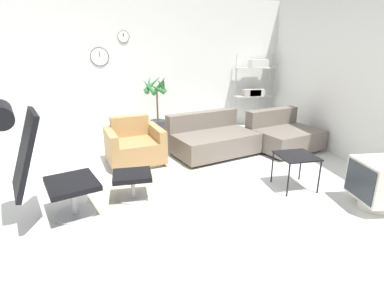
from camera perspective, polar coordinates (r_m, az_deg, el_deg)
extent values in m
plane|color=silver|center=(4.09, -2.88, -8.19)|extent=(12.00, 12.00, 0.00)
cube|color=silver|center=(6.85, -7.61, 14.43)|extent=(12.00, 0.06, 2.80)
cylinder|color=black|center=(6.80, -17.19, 15.58)|extent=(0.38, 0.01, 0.38)
cylinder|color=white|center=(6.79, -17.19, 15.58)|extent=(0.36, 0.02, 0.36)
cube|color=black|center=(6.78, -17.24, 16.03)|extent=(0.01, 0.01, 0.11)
cylinder|color=black|center=(6.78, -12.92, 19.32)|extent=(0.24, 0.01, 0.24)
cylinder|color=white|center=(6.78, -12.92, 19.32)|extent=(0.22, 0.02, 0.22)
cube|color=black|center=(6.76, -12.95, 19.61)|extent=(0.01, 0.01, 0.07)
cube|color=silver|center=(5.08, 32.46, 10.68)|extent=(0.06, 12.00, 2.80)
cylinder|color=#BCB29E|center=(3.86, -3.14, -9.84)|extent=(2.19, 2.19, 0.01)
cylinder|color=#BCBCC1|center=(3.72, -21.25, -12.24)|extent=(0.56, 0.56, 0.02)
cylinder|color=#BCBCC1|center=(3.64, -21.56, -9.88)|extent=(0.06, 0.06, 0.32)
cube|color=black|center=(3.55, -21.93, -6.98)|extent=(0.68, 0.72, 0.06)
cube|color=black|center=(3.37, -29.24, -1.45)|extent=(0.50, 0.66, 0.82)
cylinder|color=black|center=(3.27, -32.64, 4.81)|extent=(0.37, 0.56, 0.20)
cylinder|color=#BCBCC1|center=(3.87, -11.06, -10.02)|extent=(0.36, 0.36, 0.02)
cylinder|color=#BCBCC1|center=(3.80, -11.19, -8.13)|extent=(0.05, 0.05, 0.26)
cube|color=black|center=(3.74, -11.34, -5.90)|extent=(0.46, 0.39, 0.06)
cube|color=silver|center=(4.98, -10.69, -3.23)|extent=(0.81, 0.77, 0.06)
cube|color=#AD8451|center=(4.91, -10.82, -1.10)|extent=(0.76, 0.89, 0.33)
cube|color=#AD8451|center=(5.10, -11.82, 3.46)|extent=(0.64, 0.30, 0.33)
cube|color=#AD8451|center=(4.97, -6.77, 0.45)|extent=(0.27, 0.79, 0.52)
cube|color=#AD8451|center=(4.82, -15.12, -0.62)|extent=(0.27, 0.79, 0.52)
cube|color=black|center=(5.31, 4.04, -1.66)|extent=(1.45, 1.14, 0.05)
cube|color=#70665B|center=(5.25, 4.09, 0.36)|extent=(1.62, 1.31, 0.34)
cube|color=#70665B|center=(5.46, 2.02, 4.61)|extent=(1.40, 0.60, 0.30)
cube|color=black|center=(5.79, 17.12, -0.76)|extent=(1.20, 1.06, 0.05)
cube|color=#70665B|center=(5.73, 17.30, 1.09)|extent=(1.35, 1.23, 0.34)
cube|color=#70665B|center=(5.90, 15.00, 5.02)|extent=(1.13, 0.52, 0.30)
cube|color=black|center=(4.14, 19.32, -2.14)|extent=(0.47, 0.47, 0.02)
cylinder|color=black|center=(3.94, 17.87, -6.60)|extent=(0.02, 0.02, 0.44)
cylinder|color=black|center=(4.17, 23.07, -5.85)|extent=(0.02, 0.02, 0.44)
cylinder|color=black|center=(4.29, 15.05, -4.32)|extent=(0.02, 0.02, 0.44)
cylinder|color=black|center=(4.50, 19.98, -3.76)|extent=(0.02, 0.02, 0.44)
cylinder|color=beige|center=(4.16, 31.33, -9.59)|extent=(0.34, 0.34, 0.13)
cube|color=beige|center=(4.04, 32.00, -5.89)|extent=(0.51, 0.58, 0.45)
cube|color=#282D33|center=(3.91, 29.31, -6.22)|extent=(0.06, 0.47, 0.39)
cylinder|color=#333338|center=(6.48, -6.47, 3.13)|extent=(0.33, 0.33, 0.32)
cylinder|color=#382819|center=(6.44, -6.52, 4.40)|extent=(0.30, 0.30, 0.02)
cylinder|color=brown|center=(6.38, -6.62, 7.16)|extent=(0.04, 0.04, 0.61)
cone|color=#2D6B33|center=(6.32, -5.49, 11.21)|extent=(0.11, 0.35, 0.35)
cone|color=#2D6B33|center=(6.40, -5.99, 11.29)|extent=(0.30, 0.31, 0.35)
cone|color=#2D6B33|center=(6.47, -7.50, 11.30)|extent=(0.43, 0.24, 0.36)
cone|color=#2D6B33|center=(6.35, -8.27, 11.18)|extent=(0.22, 0.41, 0.37)
cone|color=#2D6B33|center=(6.20, -8.25, 10.74)|extent=(0.31, 0.43, 0.32)
cone|color=#2D6B33|center=(6.17, -6.68, 10.44)|extent=(0.35, 0.12, 0.25)
cone|color=#2D6B33|center=(6.24, -5.89, 11.01)|extent=(0.28, 0.29, 0.33)
cylinder|color=#BCBCC1|center=(7.18, 8.26, 9.99)|extent=(0.03, 0.03, 1.66)
cylinder|color=#BCBCC1|center=(7.52, 14.55, 9.96)|extent=(0.03, 0.03, 1.66)
cube|color=silver|center=(7.25, 11.80, 8.95)|extent=(0.93, 0.28, 0.02)
cube|color=silver|center=(7.18, 12.13, 13.99)|extent=(0.93, 0.28, 0.02)
cube|color=beige|center=(7.24, 12.13, 9.59)|extent=(0.39, 0.24, 0.14)
cube|color=silver|center=(7.18, 12.53, 14.74)|extent=(0.41, 0.24, 0.17)
cube|color=#B7B2A8|center=(7.19, 11.19, 9.63)|extent=(0.40, 0.24, 0.15)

